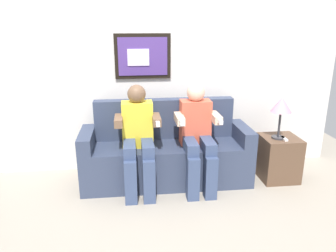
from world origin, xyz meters
TOP-DOWN VIEW (x-y plane):
  - ground_plane at (0.00, 0.00)m, footprint 5.51×5.51m
  - back_wall_assembly at (-0.01, 0.76)m, footprint 4.23×0.10m
  - couch at (0.00, 0.33)m, footprint 1.83×0.58m
  - person_on_left at (-0.31, 0.16)m, footprint 0.46×0.56m
  - person_on_right at (0.31, 0.16)m, footprint 0.46×0.56m
  - side_table_right at (1.27, 0.22)m, footprint 0.40×0.40m
  - table_lamp at (1.22, 0.19)m, footprint 0.22×0.22m
  - spare_remote_on_table at (1.27, 0.15)m, footprint 0.04×0.13m

SIDE VIEW (x-z plane):
  - ground_plane at x=0.00m, z-range 0.00..0.00m
  - side_table_right at x=1.27m, z-range 0.00..0.50m
  - couch at x=0.00m, z-range -0.14..0.76m
  - spare_remote_on_table at x=1.27m, z-range 0.50..0.52m
  - person_on_left at x=-0.31m, z-range 0.05..1.16m
  - person_on_right at x=0.31m, z-range 0.05..1.16m
  - table_lamp at x=1.22m, z-range 0.63..1.09m
  - back_wall_assembly at x=-0.01m, z-range 0.00..2.60m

